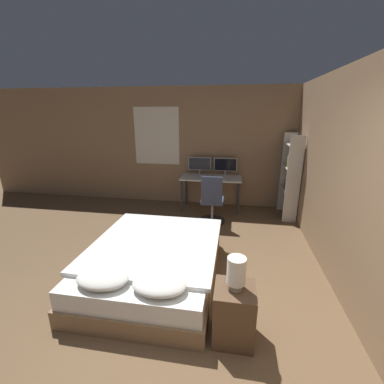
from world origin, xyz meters
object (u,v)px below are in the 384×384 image
Objects in this scene: monitor_right at (225,165)px; computer_mouse at (224,179)px; bed at (154,262)px; bedside_lamp at (236,271)px; nightstand at (234,314)px; keyboard at (210,179)px; monitor_left at (200,164)px; bookshelf at (291,173)px; desk at (211,181)px; office_chair at (212,204)px.

computer_mouse is (-0.00, -0.45, -0.21)m from monitor_right.
bed is 6.32× the size of bedside_lamp.
computer_mouse is (-0.27, 3.29, 0.49)m from nightstand.
keyboard is 5.72× the size of computer_mouse.
monitor_left is 0.30× the size of bookshelf.
keyboard is at bearing 99.71° from nightstand.
bed is 2.80m from desk.
monitor_left is 0.53× the size of office_chair.
monitor_left is at bearing 102.93° from nightstand.
monitor_right reaches higher than desk.
computer_mouse is (0.59, -0.45, -0.21)m from monitor_left.
nightstand is 1.77× the size of bedside_lamp.
keyboard is 0.23× the size of bookshelf.
desk is (0.48, 2.73, 0.41)m from bed.
desk is 0.25m from keyboard.
bookshelf is at bearing -7.29° from desk.
bookshelf is (1.64, 0.01, 0.19)m from keyboard.
office_chair is at bearing -68.66° from monitor_left.
monitor_right is at bearing 56.67° from keyboard.
desk is 0.38m from computer_mouse.
nightstand is 3.37m from keyboard.
monitor_left is (-0.86, 3.74, 0.23)m from bedside_lamp.
bedside_lamp is 0.19× the size of bookshelf.
bed is at bearing -104.74° from monitor_right.
desk is at bearing 97.06° from office_chair.
monitor_right is 0.58m from keyboard.
desk reaches higher than nightstand.
bedside_lamp is (1.05, -0.78, 0.51)m from bed.
office_chair is (0.10, -0.78, -0.26)m from desk.
nightstand is 3.54m from bookshelf.
computer_mouse is (0.29, -0.22, 0.11)m from desk.
keyboard is at bearing -179.57° from bookshelf.
office_chair is at bearing -159.96° from bookshelf.
monitor_right reaches higher than bed.
monitor_right is 7.46× the size of computer_mouse.
keyboard is (0.30, -0.45, -0.22)m from monitor_left.
monitor_right is at bearing 162.08° from bookshelf.
bookshelf reaches higher than bedside_lamp.
bookshelf is (1.08, 3.30, 0.19)m from bedside_lamp.
bedside_lamp is 3.84m from monitor_left.
bedside_lamp is 3.48m from bookshelf.
computer_mouse is at bearing 0.00° from keyboard.
monitor_left is at bearing 142.52° from computer_mouse.
desk is at bearing 90.00° from keyboard.
office_chair is (0.39, -1.00, -0.59)m from monitor_left.
keyboard is 1.66m from bookshelf.
desk is at bearing -37.46° from monitor_left.
desk is 19.16× the size of computer_mouse.
desk is at bearing 79.97° from bed.
bookshelf reaches higher than nightstand.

